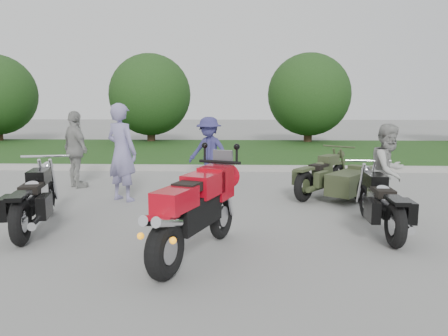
{
  "coord_description": "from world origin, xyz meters",
  "views": [
    {
      "loc": [
        1.02,
        -5.96,
        1.92
      ],
      "look_at": [
        0.74,
        1.32,
        0.8
      ],
      "focal_mm": 35.0,
      "sensor_mm": 36.0,
      "label": 1
    }
  ],
  "objects_px": {
    "cruiser_left": "(34,202)",
    "person_back": "(76,149)",
    "cruiser_right": "(382,205)",
    "cruiser_sidecar": "(337,180)",
    "person_stripe": "(122,152)",
    "person_denim": "(209,151)",
    "person_grey": "(388,171)",
    "sportbike_red": "(195,209)"
  },
  "relations": [
    {
      "from": "cruiser_left",
      "to": "person_back",
      "type": "relative_size",
      "value": 1.29
    },
    {
      "from": "person_back",
      "to": "cruiser_right",
      "type": "bearing_deg",
      "value": -163.76
    },
    {
      "from": "cruiser_sidecar",
      "to": "person_stripe",
      "type": "height_order",
      "value": "person_stripe"
    },
    {
      "from": "cruiser_sidecar",
      "to": "person_denim",
      "type": "distance_m",
      "value": 2.98
    },
    {
      "from": "cruiser_left",
      "to": "cruiser_sidecar",
      "type": "distance_m",
      "value": 5.5
    },
    {
      "from": "cruiser_left",
      "to": "person_grey",
      "type": "xyz_separation_m",
      "value": [
        5.49,
        0.93,
        0.34
      ]
    },
    {
      "from": "person_back",
      "to": "person_grey",
      "type": "bearing_deg",
      "value": -155.54
    },
    {
      "from": "sportbike_red",
      "to": "cruiser_right",
      "type": "relative_size",
      "value": 1.01
    },
    {
      "from": "person_stripe",
      "to": "person_back",
      "type": "distance_m",
      "value": 1.86
    },
    {
      "from": "person_stripe",
      "to": "cruiser_sidecar",
      "type": "bearing_deg",
      "value": -146.23
    },
    {
      "from": "person_grey",
      "to": "person_back",
      "type": "relative_size",
      "value": 0.91
    },
    {
      "from": "sportbike_red",
      "to": "cruiser_left",
      "type": "relative_size",
      "value": 0.97
    },
    {
      "from": "cruiser_right",
      "to": "sportbike_red",
      "type": "bearing_deg",
      "value": -155.02
    },
    {
      "from": "sportbike_red",
      "to": "person_grey",
      "type": "distance_m",
      "value": 3.58
    },
    {
      "from": "sportbike_red",
      "to": "cruiser_right",
      "type": "bearing_deg",
      "value": 43.69
    },
    {
      "from": "person_grey",
      "to": "person_back",
      "type": "height_order",
      "value": "person_back"
    },
    {
      "from": "person_stripe",
      "to": "person_denim",
      "type": "relative_size",
      "value": 1.2
    },
    {
      "from": "person_denim",
      "to": "sportbike_red",
      "type": "bearing_deg",
      "value": -63.29
    },
    {
      "from": "cruiser_right",
      "to": "person_denim",
      "type": "xyz_separation_m",
      "value": [
        -2.78,
        3.61,
        0.37
      ]
    },
    {
      "from": "cruiser_sidecar",
      "to": "person_back",
      "type": "relative_size",
      "value": 1.13
    },
    {
      "from": "sportbike_red",
      "to": "person_back",
      "type": "height_order",
      "value": "person_back"
    },
    {
      "from": "cruiser_sidecar",
      "to": "person_denim",
      "type": "relative_size",
      "value": 1.23
    },
    {
      "from": "person_grey",
      "to": "person_stripe",
      "type": "bearing_deg",
      "value": 126.9
    },
    {
      "from": "sportbike_red",
      "to": "person_back",
      "type": "xyz_separation_m",
      "value": [
        -3.11,
        4.34,
        0.24
      ]
    },
    {
      "from": "cruiser_sidecar",
      "to": "person_back",
      "type": "height_order",
      "value": "person_back"
    },
    {
      "from": "cruiser_right",
      "to": "person_stripe",
      "type": "xyz_separation_m",
      "value": [
        -4.35,
        1.97,
        0.53
      ]
    },
    {
      "from": "sportbike_red",
      "to": "cruiser_sidecar",
      "type": "relative_size",
      "value": 1.11
    },
    {
      "from": "cruiser_left",
      "to": "person_back",
      "type": "distance_m",
      "value": 3.36
    },
    {
      "from": "sportbike_red",
      "to": "person_stripe",
      "type": "bearing_deg",
      "value": 139.59
    },
    {
      "from": "sportbike_red",
      "to": "person_grey",
      "type": "xyz_separation_m",
      "value": [
        2.97,
        2.0,
        0.16
      ]
    },
    {
      "from": "cruiser_sidecar",
      "to": "person_stripe",
      "type": "relative_size",
      "value": 1.03
    },
    {
      "from": "cruiser_left",
      "to": "sportbike_red",
      "type": "bearing_deg",
      "value": -34.44
    },
    {
      "from": "cruiser_right",
      "to": "person_stripe",
      "type": "height_order",
      "value": "person_stripe"
    },
    {
      "from": "sportbike_red",
      "to": "cruiser_right",
      "type": "distance_m",
      "value": 2.85
    },
    {
      "from": "sportbike_red",
      "to": "person_back",
      "type": "distance_m",
      "value": 5.35
    },
    {
      "from": "cruiser_right",
      "to": "person_grey",
      "type": "xyz_separation_m",
      "value": [
        0.36,
        0.87,
        0.36
      ]
    },
    {
      "from": "person_grey",
      "to": "sportbike_red",
      "type": "bearing_deg",
      "value": 173.92
    },
    {
      "from": "sportbike_red",
      "to": "cruiser_sidecar",
      "type": "height_order",
      "value": "sportbike_red"
    },
    {
      "from": "cruiser_right",
      "to": "person_denim",
      "type": "distance_m",
      "value": 4.57
    },
    {
      "from": "person_grey",
      "to": "person_denim",
      "type": "relative_size",
      "value": 0.99
    },
    {
      "from": "cruiser_left",
      "to": "cruiser_sidecar",
      "type": "height_order",
      "value": "cruiser_left"
    },
    {
      "from": "person_stripe",
      "to": "person_denim",
      "type": "xyz_separation_m",
      "value": [
        1.56,
        1.64,
        -0.16
      ]
    }
  ]
}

